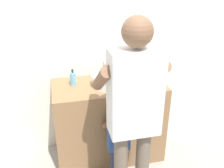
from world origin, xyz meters
The scene contains 8 objects.
back_wall centered at (0.00, 0.62, 1.35)m, with size 4.40×0.08×2.70m.
vanity_cabinet centered at (0.00, 0.30, 0.43)m, with size 1.12×0.54×0.86m, color olive.
sink_basin centered at (0.00, 0.28, 0.92)m, with size 0.33×0.33×0.11m.
faucet centered at (0.00, 0.48, 0.94)m, with size 0.18×0.14×0.18m.
toothbrush_cup centered at (0.35, 0.30, 0.91)m, with size 0.07×0.07×0.21m.
soap_bottle centered at (-0.34, 0.37, 0.93)m, with size 0.06×0.06×0.17m.
child_toddler centered at (0.00, -0.10, 0.52)m, with size 0.27×0.27×0.87m.
adult_parent centered at (0.05, -0.35, 0.99)m, with size 0.51×0.54×1.65m.
Camera 1 is at (-0.48, -1.91, 1.93)m, focal length 40.30 mm.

